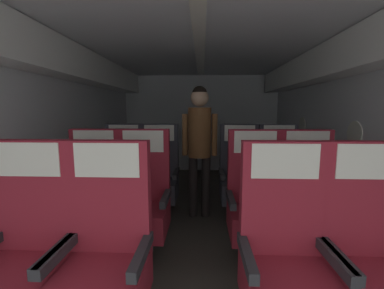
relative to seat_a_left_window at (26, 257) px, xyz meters
The scene contains 15 objects.
ground 1.77m from the seat_a_left_window, 54.63° to the left, with size 3.56×5.97×0.02m, color #3D3833.
fuselage_shell 2.18m from the seat_a_left_window, 59.13° to the left, with size 3.44×5.62×2.12m.
seat_a_left_window is the anchor object (origin of this frame).
seat_a_left_aisle 0.47m from the seat_a_left_window, ahead, with size 0.50×0.48×1.16m.
seat_a_right_aisle 1.96m from the seat_a_left_window, ahead, with size 0.50×0.48×1.16m.
seat_a_right_window 1.48m from the seat_a_left_window, ahead, with size 0.50×0.48×1.16m.
seat_b_left_window 0.87m from the seat_a_left_window, 89.53° to the left, with size 0.50×0.48×1.16m.
seat_b_left_aisle 0.99m from the seat_a_left_window, 61.72° to the left, with size 0.50×0.48×1.16m.
seat_b_right_aisle 2.15m from the seat_a_left_window, 24.01° to the left, with size 0.50×0.48×1.16m.
seat_b_right_window 1.72m from the seat_a_left_window, 30.03° to the left, with size 0.50×0.48×1.16m.
seat_c_left_window 1.74m from the seat_a_left_window, 89.55° to the left, with size 0.50×0.48×1.16m.
seat_c_left_aisle 1.79m from the seat_a_left_window, 74.76° to the left, with size 0.50×0.48×1.16m.
seat_c_right_aisle 2.63m from the seat_a_left_window, 41.52° to the left, with size 0.50×0.48×1.16m.
seat_c_right_window 2.28m from the seat_a_left_window, 49.50° to the left, with size 0.50×0.48×1.16m.
flight_attendant 2.05m from the seat_a_left_window, 60.38° to the left, with size 0.43×0.28×1.62m.
Camera 1 is at (0.04, 0.11, 1.33)m, focal length 23.33 mm.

